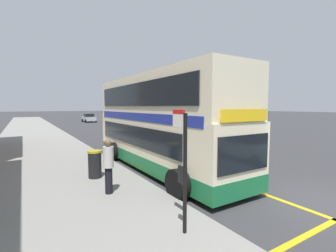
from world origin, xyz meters
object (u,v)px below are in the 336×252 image
Objects in this scene: bus_stop_sign at (183,161)px; parked_car_silver_ahead at (89,118)px; litter_bin at (95,164)px; parked_car_maroon_far at (169,127)px; parked_car_silver_distant at (114,120)px; double_decker_bus at (159,126)px; pedestrian_waiting_near_sign at (108,164)px.

bus_stop_sign reaches higher than parked_car_silver_ahead.
parked_car_maroon_far is at bearing 47.39° from litter_bin.
parked_car_maroon_far is at bearing -82.59° from parked_car_silver_ahead.
parked_car_silver_distant is at bearing -75.92° from parked_car_silver_ahead.
bus_stop_sign is 0.66× the size of parked_car_silver_ahead.
double_decker_bus is 2.44× the size of parked_car_maroon_far.
bus_stop_sign is 3.33m from pedestrian_waiting_near_sign.
bus_stop_sign reaches higher than pedestrian_waiting_near_sign.
pedestrian_waiting_near_sign is (-3.21, -2.34, -0.95)m from double_decker_bus.
parked_car_silver_ahead is at bearing 77.14° from litter_bin.
bus_stop_sign reaches higher than parked_car_maroon_far.
parked_car_silver_distant is 29.62m from litter_bin.
pedestrian_waiting_near_sign is at bearing -91.89° from litter_bin.
parked_car_silver_distant is 1.00× the size of parked_car_silver_ahead.
parked_car_silver_distant is 1.00× the size of parked_car_maroon_far.
pedestrian_waiting_near_sign is at bearing -143.87° from double_decker_bus.
parked_car_silver_ahead is (-1.89, 8.95, 0.00)m from parked_car_silver_distant.
parked_car_silver_distant is at bearing 75.41° from double_decker_bus.
bus_stop_sign reaches higher than litter_bin.
double_decker_bus reaches higher than pedestrian_waiting_near_sign.
pedestrian_waiting_near_sign is (-0.70, 3.19, -0.64)m from bus_stop_sign.
double_decker_bus is 2.44× the size of parked_car_silver_ahead.
parked_car_silver_ahead is at bearing 102.12° from parked_car_silver_distant.
bus_stop_sign is 0.66× the size of parked_car_maroon_far.
double_decker_bus is at bearing -104.40° from parked_car_silver_distant.
litter_bin is at bearing 88.11° from pedestrian_waiting_near_sign.
parked_car_maroon_far reaches higher than litter_bin.
double_decker_bus is 4.08m from pedestrian_waiting_near_sign.
parked_car_silver_ahead reaches higher than litter_bin.
parked_car_silver_distant is at bearing 70.83° from pedestrian_waiting_near_sign.
pedestrian_waiting_near_sign is at bearing -100.17° from parked_car_silver_ahead.
parked_car_silver_ahead is at bearing 77.68° from pedestrian_waiting_near_sign.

